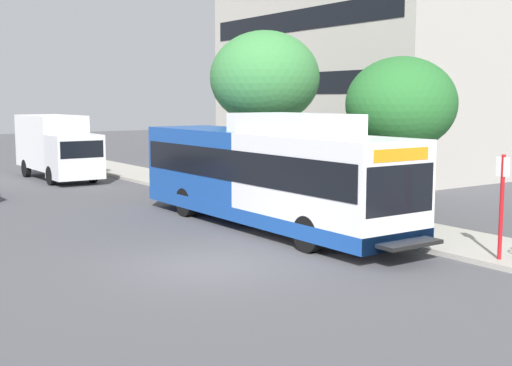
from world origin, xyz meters
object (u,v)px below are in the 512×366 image
Objects in this scene: transit_bus at (267,174)px; box_truck_background at (57,145)px; street_tree_mid_block at (265,78)px; street_tree_near_stop at (401,104)px; bus_stop_sign_pole at (502,199)px.

transit_bus is 1.75× the size of box_truck_background.
transit_bus reaches higher than box_truck_background.
box_truck_background is at bearing 114.21° from street_tree_mid_block.
box_truck_background is (-1.26, 16.69, 0.04)m from transit_bus.
street_tree_near_stop is 19.45m from box_truck_background.
box_truck_background is (-5.21, 18.61, -2.17)m from street_tree_near_stop.
bus_stop_sign_pole is 6.15m from street_tree_near_stop.
bus_stop_sign_pole is 13.28m from street_tree_mid_block.
transit_bus is 16.74m from box_truck_background.
street_tree_near_stop is at bearing 69.07° from bus_stop_sign_pole.
street_tree_mid_block reaches higher than bus_stop_sign_pole.
street_tree_mid_block is 12.71m from box_truck_background.
street_tree_mid_block reaches higher than street_tree_near_stop.
bus_stop_sign_pole is at bearing -110.93° from street_tree_near_stop.
bus_stop_sign_pole is at bearing -82.47° from box_truck_background.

